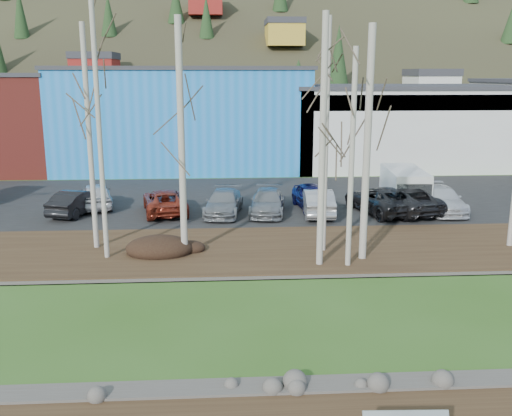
{
  "coord_description": "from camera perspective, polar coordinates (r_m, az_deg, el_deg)",
  "views": [
    {
      "loc": [
        -3.01,
        -9.82,
        7.75
      ],
      "look_at": [
        -1.64,
        12.36,
        2.5
      ],
      "focal_mm": 40.0,
      "sensor_mm": 36.0,
      "label": 1
    }
  ],
  "objects": [
    {
      "name": "dirt_strip",
      "position": [
        14.53,
        9.52,
        -19.09
      ],
      "size": [
        80.0,
        1.8,
        0.03
      ],
      "primitive_type": "cube",
      "color": "#382616",
      "rests_on": "ground"
    },
    {
      "name": "near_bank_rocks",
      "position": [
        15.37,
        8.65,
        -17.17
      ],
      "size": [
        80.0,
        0.8,
        0.5
      ],
      "primitive_type": null,
      "color": "#47423D",
      "rests_on": "ground"
    },
    {
      "name": "river",
      "position": [
        18.95,
        6.03,
        -10.94
      ],
      "size": [
        80.0,
        8.0,
        0.9
      ],
      "primitive_type": null,
      "color": "black",
      "rests_on": "ground"
    },
    {
      "name": "far_bank_rocks",
      "position": [
        22.7,
        4.33,
        -6.71
      ],
      "size": [
        80.0,
        0.8,
        0.46
      ],
      "primitive_type": null,
      "color": "#47423D",
      "rests_on": "ground"
    },
    {
      "name": "far_bank",
      "position": [
        25.68,
        3.36,
        -4.12
      ],
      "size": [
        80.0,
        7.0,
        0.15
      ],
      "primitive_type": "cube",
      "color": "#382616",
      "rests_on": "ground"
    },
    {
      "name": "parking_lot",
      "position": [
        35.79,
        1.37,
        0.9
      ],
      "size": [
        80.0,
        14.0,
        0.14
      ],
      "primitive_type": "cube",
      "color": "black",
      "rests_on": "ground"
    },
    {
      "name": "building_blue",
      "position": [
        49.04,
        -7.12,
        8.99
      ],
      "size": [
        20.4,
        12.24,
        8.3
      ],
      "color": "blue",
      "rests_on": "ground"
    },
    {
      "name": "building_white",
      "position": [
        51.25,
        13.64,
        8.07
      ],
      "size": [
        18.36,
        12.24,
        6.8
      ],
      "color": "silver",
      "rests_on": "ground"
    },
    {
      "name": "hillside",
      "position": [
        94.37,
        -1.8,
        19.22
      ],
      "size": [
        160.0,
        72.0,
        35.0
      ],
      "primitive_type": null,
      "color": "#2D261B",
      "rests_on": "ground"
    },
    {
      "name": "dirt_mound",
      "position": [
        25.08,
        -9.64,
        -3.85
      ],
      "size": [
        2.91,
        2.06,
        0.57
      ],
      "primitive_type": "ellipsoid",
      "color": "black",
      "rests_on": "far_bank"
    },
    {
      "name": "birch_0",
      "position": [
        25.72,
        -16.31,
        6.61
      ],
      "size": [
        0.23,
        0.23,
        9.68
      ],
      "color": "beige",
      "rests_on": "far_bank"
    },
    {
      "name": "birch_1",
      "position": [
        23.8,
        -7.47,
        6.73
      ],
      "size": [
        0.28,
        0.28,
        9.85
      ],
      "color": "beige",
      "rests_on": "far_bank"
    },
    {
      "name": "birch_2",
      "position": [
        24.05,
        -15.44,
        7.98
      ],
      "size": [
        0.2,
        0.2,
        11.14
      ],
      "color": "beige",
      "rests_on": "far_bank"
    },
    {
      "name": "birch_3",
      "position": [
        22.52,
        6.66,
        6.43
      ],
      "size": [
        0.26,
        0.26,
        9.88
      ],
      "color": "beige",
      "rests_on": "far_bank"
    },
    {
      "name": "birch_4",
      "position": [
        24.43,
        7.03,
        6.97
      ],
      "size": [
        0.2,
        0.2,
        9.9
      ],
      "color": "beige",
      "rests_on": "far_bank"
    },
    {
      "name": "birch_5",
      "position": [
        22.65,
        9.55,
        4.74
      ],
      "size": [
        0.21,
        0.21,
        8.61
      ],
      "color": "beige",
      "rests_on": "far_bank"
    },
    {
      "name": "birch_6",
      "position": [
        23.58,
        11.06,
        6.12
      ],
      "size": [
        0.3,
        0.3,
        9.51
      ],
      "color": "beige",
      "rests_on": "far_bank"
    },
    {
      "name": "car_0",
      "position": [
        34.37,
        -15.69,
        1.24
      ],
      "size": [
        2.73,
        4.56,
        1.45
      ],
      "primitive_type": "imported",
      "rotation": [
        0.0,
        0.0,
        3.4
      ],
      "color": "silver",
      "rests_on": "parking_lot"
    },
    {
      "name": "car_1",
      "position": [
        33.04,
        -17.45,
        0.57
      ],
      "size": [
        2.66,
        4.39,
        1.36
      ],
      "primitive_type": "imported",
      "rotation": [
        0.0,
        0.0,
        2.83
      ],
      "color": "black",
      "rests_on": "parking_lot"
    },
    {
      "name": "car_2",
      "position": [
        32.18,
        -9.1,
        0.67
      ],
      "size": [
        3.03,
        5.14,
        1.34
      ],
      "primitive_type": "imported",
      "rotation": [
        0.0,
        0.0,
        3.32
      ],
      "color": "#9B3321",
      "rests_on": "parking_lot"
    },
    {
      "name": "car_3",
      "position": [
        31.68,
        1.16,
        0.62
      ],
      "size": [
        2.45,
        4.75,
        1.32
      ],
      "primitive_type": "imported",
      "rotation": [
        0.0,
        0.0,
        -0.14
      ],
      "color": "gray",
      "rests_on": "parking_lot"
    },
    {
      "name": "car_4",
      "position": [
        32.85,
        5.65,
        1.13
      ],
      "size": [
        2.16,
        4.41,
        1.45
      ],
      "primitive_type": "imported",
      "rotation": [
        0.0,
        0.0,
        0.11
      ],
      "color": "#10124F",
      "rests_on": "parking_lot"
    },
    {
      "name": "car_5",
      "position": [
        31.54,
        6.17,
        0.61
      ],
      "size": [
        1.81,
        4.51,
        1.46
      ],
      "primitive_type": "imported",
      "rotation": [
        0.0,
        0.0,
        3.08
      ],
      "color": "#A8A8AA",
      "rests_on": "parking_lot"
    },
    {
      "name": "car_6",
      "position": [
        32.58,
        12.39,
        0.81
      ],
      "size": [
        3.71,
        5.76,
        1.48
      ],
      "primitive_type": "imported",
      "rotation": [
        0.0,
        0.0,
        3.4
      ],
      "color": "#242326",
      "rests_on": "parking_lot"
    },
    {
      "name": "car_7",
      "position": [
        33.76,
        17.99,
        0.82
      ],
      "size": [
        2.12,
        4.87,
        1.4
      ],
      "primitive_type": "imported",
      "rotation": [
        0.0,
        0.0,
        -0.03
      ],
      "color": "silver",
      "rests_on": "parking_lot"
    },
    {
      "name": "car_8",
      "position": [
        32.95,
        14.49,
        0.83
      ],
      "size": [
        3.71,
        5.76,
        1.48
      ],
      "primitive_type": "imported",
      "rotation": [
        0.0,
        0.0,
        3.4
      ],
      "color": "#242326",
      "rests_on": "parking_lot"
    },
    {
      "name": "car_9",
      "position": [
        31.58,
        -3.25,
        0.56
      ],
      "size": [
        2.45,
        4.75,
        1.32
      ],
      "primitive_type": "imported",
      "rotation": [
        0.0,
        0.0,
        -0.14
      ],
      "color": "gray",
      "rests_on": "parking_lot"
    },
    {
      "name": "van_white",
      "position": [
        34.63,
        14.67,
        1.96
      ],
      "size": [
        2.47,
        5.04,
        2.13
      ],
      "rotation": [
        0.0,
        0.0,
        -0.09
      ],
      "color": "white",
      "rests_on": "parking_lot"
    }
  ]
}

